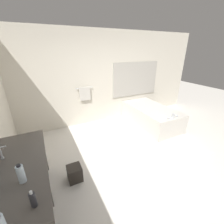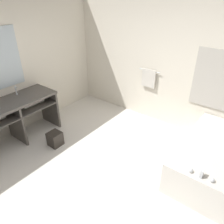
# 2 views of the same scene
# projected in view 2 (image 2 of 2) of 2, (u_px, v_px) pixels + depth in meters

# --- Properties ---
(ground_plane) EXTENTS (16.00, 16.00, 0.00)m
(ground_plane) POSITION_uv_depth(u_px,v_px,m) (95.00, 175.00, 3.62)
(ground_plane) COLOR silver
(ground_plane) RESTS_ON ground
(wall_back_with_blinds) EXTENTS (7.40, 0.13, 2.70)m
(wall_back_with_blinds) POSITION_uv_depth(u_px,v_px,m) (167.00, 64.00, 4.45)
(wall_back_with_blinds) COLOR silver
(wall_back_with_blinds) RESTS_ON ground_plane
(wall_left_with_mirror) EXTENTS (0.08, 7.40, 2.70)m
(wall_left_with_mirror) POSITION_uv_depth(u_px,v_px,m) (4.00, 70.00, 4.12)
(wall_left_with_mirror) COLOR silver
(wall_left_with_mirror) RESTS_ON ground_plane
(vanity_counter) EXTENTS (0.65, 1.68, 0.87)m
(vanity_counter) POSITION_uv_depth(u_px,v_px,m) (14.00, 112.00, 4.15)
(vanity_counter) COLOR #4C4742
(vanity_counter) RESTS_ON ground_plane
(sink_faucet) EXTENTS (0.09, 0.04, 0.18)m
(sink_faucet) POSITION_uv_depth(u_px,v_px,m) (16.00, 91.00, 4.24)
(sink_faucet) COLOR silver
(sink_faucet) RESTS_ON vanity_counter
(bathtub) EXTENTS (1.00, 1.85, 0.67)m
(bathtub) POSITION_uv_depth(u_px,v_px,m) (214.00, 157.00, 3.55)
(bathtub) COLOR silver
(bathtub) RESTS_ON ground_plane
(waste_bin) EXTENTS (0.24, 0.24, 0.28)m
(waste_bin) POSITION_uv_depth(u_px,v_px,m) (55.00, 139.00, 4.25)
(waste_bin) COLOR #2D2823
(waste_bin) RESTS_ON ground_plane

